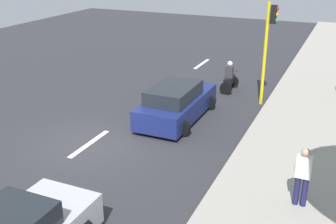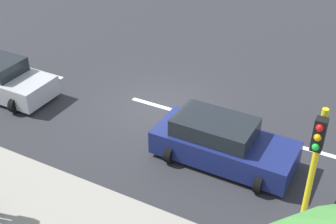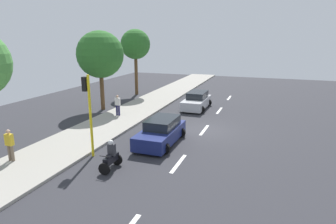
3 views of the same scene
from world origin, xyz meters
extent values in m
cube|color=#2D2D33|center=(0.00, 0.00, -0.05)|extent=(40.00, 60.00, 0.10)
cube|color=#9E998E|center=(7.00, 0.00, 0.07)|extent=(4.00, 60.00, 0.15)
cube|color=white|center=(0.00, 0.00, 0.01)|extent=(0.20, 2.40, 0.01)
cube|color=white|center=(0.00, 6.00, 0.01)|extent=(0.20, 2.40, 0.01)
cube|color=white|center=(0.00, 12.00, 0.01)|extent=(0.20, 2.40, 0.01)
cylinder|color=black|center=(1.34, -4.59, 0.32)|extent=(0.64, 0.22, 0.64)
cube|color=navy|center=(1.96, 3.50, 0.56)|extent=(1.88, 4.54, 0.80)
cube|color=#1E2328|center=(1.96, 3.14, 1.24)|extent=(1.58, 2.54, 0.56)
cylinder|color=black|center=(1.13, 5.00, 0.32)|extent=(0.64, 0.22, 0.64)
cylinder|color=black|center=(2.79, 5.00, 0.32)|extent=(0.64, 0.22, 0.64)
cylinder|color=black|center=(1.13, 2.00, 0.32)|extent=(0.64, 0.22, 0.64)
cylinder|color=black|center=(2.79, 2.00, 0.32)|extent=(0.64, 0.22, 0.64)
cylinder|color=black|center=(2.93, 8.41, 0.30)|extent=(0.60, 0.10, 0.60)
cylinder|color=black|center=(2.93, 7.21, 0.30)|extent=(0.60, 0.10, 0.60)
cube|color=black|center=(2.93, 7.76, 0.55)|extent=(0.28, 1.10, 0.36)
sphere|color=black|center=(2.93, 7.96, 0.73)|extent=(0.32, 0.32, 0.32)
cylinder|color=black|center=(2.93, 8.31, 0.90)|extent=(0.55, 0.04, 0.04)
cube|color=#333338|center=(2.93, 7.66, 1.00)|extent=(0.36, 0.24, 0.60)
sphere|color=silver|center=(2.93, 7.71, 1.40)|extent=(0.26, 0.26, 0.26)
cylinder|color=#1E1E4C|center=(7.36, -1.07, 0.57)|extent=(0.16, 0.16, 0.85)
cylinder|color=#1E1E4C|center=(7.56, -1.07, 0.57)|extent=(0.16, 0.16, 0.85)
cube|color=silver|center=(7.46, -1.07, 1.30)|extent=(0.40, 0.24, 0.60)
sphere|color=tan|center=(7.46, -1.07, 1.73)|extent=(0.22, 0.22, 0.22)
cylinder|color=yellow|center=(4.75, 6.62, 2.25)|extent=(0.14, 0.14, 4.50)
cube|color=black|center=(4.97, 6.62, 4.00)|extent=(0.24, 0.24, 0.76)
sphere|color=red|center=(5.09, 6.62, 4.24)|extent=(0.16, 0.16, 0.16)
sphere|color=#F2A50C|center=(5.09, 6.62, 4.00)|extent=(0.16, 0.16, 0.16)
sphere|color=green|center=(5.09, 6.62, 3.76)|extent=(0.16, 0.16, 0.16)
camera|label=1|loc=(8.11, -11.20, 6.63)|focal=44.52mm
camera|label=2|loc=(13.27, 7.58, 9.51)|focal=49.40mm
camera|label=3|loc=(-4.23, 19.43, 6.38)|focal=31.36mm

